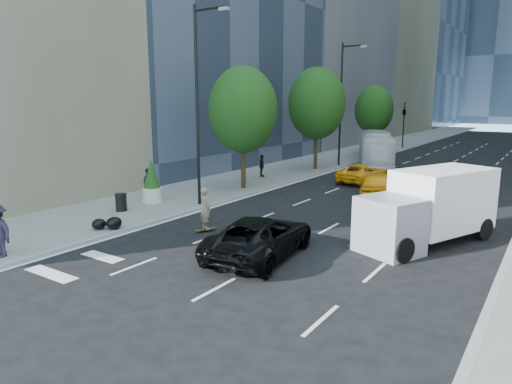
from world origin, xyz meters
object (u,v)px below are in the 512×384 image
Objects in this scene: city_bus at (375,148)px; box_truck at (429,207)px; planter_shrub at (152,181)px; black_sedan_lincoln at (261,237)px; black_sedan_mercedes at (425,204)px; trash_can at (121,203)px; skateboarder at (205,211)px.

city_bus reaches higher than box_truck.
planter_shrub is (-14.09, -1.25, -0.20)m from box_truck.
black_sedan_lincoln is at bearing -21.57° from planter_shrub.
planter_shrub reaches higher than black_sedan_mercedes.
trash_can is (-12.82, -7.32, -0.19)m from black_sedan_mercedes.
black_sedan_mercedes is (3.58, 8.75, 0.02)m from black_sedan_lincoln.
black_sedan_lincoln is at bearing -8.83° from trash_can.
planter_shrub is at bearing 41.23° from black_sedan_mercedes.
planter_shrub is (-5.79, 2.42, 0.36)m from skateboarder.
box_truck is 2.72× the size of planter_shrub.
skateboarder is 2.19× the size of trash_can.
city_bus is (-1.20, 24.38, 0.54)m from skateboarder.
box_truck is 14.15m from planter_shrub.
black_sedan_mercedes reaches higher than trash_can.
planter_shrub is (-9.49, 3.75, 0.53)m from black_sedan_lincoln.
skateboarder is 5.55m from trash_can.
city_bus reaches higher than black_sedan_lincoln.
city_bus is at bearing 79.87° from trash_can.
planter_shrub is (-13.07, -5.00, 0.51)m from black_sedan_mercedes.
city_bus is at bearing 137.79° from box_truck.
box_truck is 14.32m from trash_can.
trash_can is (-4.34, -24.27, -0.88)m from city_bus.
city_bus reaches higher than trash_can.
skateboarder is 24.41m from city_bus.
trash_can is 0.35× the size of planter_shrub.
city_bus is at bearing -86.40° from black_sedan_lincoln.
city_bus is at bearing 78.20° from planter_shrub.
planter_shrub reaches higher than skateboarder.
box_truck reaches higher than trash_can.
skateboarder is 3.94m from black_sedan_lincoln.
box_truck reaches higher than black_sedan_mercedes.
skateboarder is at bearing -109.75° from city_bus.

